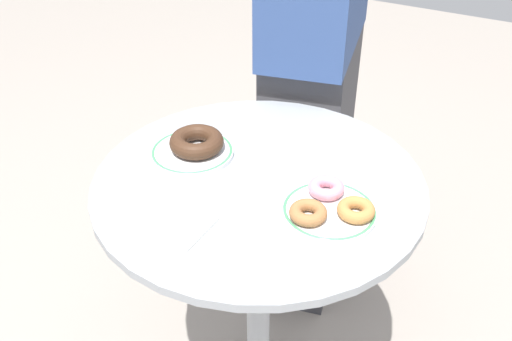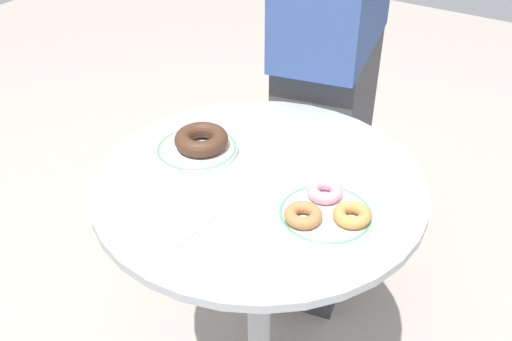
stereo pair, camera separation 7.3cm
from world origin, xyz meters
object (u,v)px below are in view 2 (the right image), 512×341
object	(u,v)px
plate_right	(325,215)
donut_cinnamon	(303,215)
cafe_table	(259,275)
paper_napkin	(168,217)
donut_old_fashioned	(352,215)
donut_chocolate	(201,139)
person_figure	(330,59)
plate_left	(197,149)
donut_pink_frosted	(325,191)

from	to	relation	value
plate_right	donut_cinnamon	xyz separation A→B (m)	(-0.02, -0.04, 0.02)
cafe_table	paper_napkin	size ratio (longest dim) A/B	5.66
cafe_table	donut_old_fashioned	xyz separation A→B (m)	(0.22, -0.03, 0.30)
cafe_table	donut_chocolate	distance (m)	0.34
donut_old_fashioned	paper_napkin	bearing A→B (deg)	-149.89
plate_right	person_figure	size ratio (longest dim) A/B	0.11
cafe_table	donut_old_fashioned	distance (m)	0.37
paper_napkin	donut_cinnamon	bearing A→B (deg)	28.89
donut_chocolate	donut_cinnamon	world-z (taller)	donut_chocolate
paper_napkin	person_figure	xyz separation A→B (m)	(-0.05, 0.74, 0.03)
donut_old_fashioned	donut_cinnamon	xyz separation A→B (m)	(-0.07, -0.05, 0.00)
person_figure	plate_left	bearing A→B (deg)	-95.13
person_figure	donut_pink_frosted	bearing A→B (deg)	-64.03
donut_cinnamon	paper_napkin	size ratio (longest dim) A/B	0.50
person_figure	donut_old_fashioned	bearing A→B (deg)	-59.74
donut_chocolate	person_figure	bearing A→B (deg)	85.59
person_figure	donut_cinnamon	bearing A→B (deg)	-67.16
donut_old_fashioned	person_figure	bearing A→B (deg)	120.26
plate_left	donut_pink_frosted	bearing A→B (deg)	-0.82
cafe_table	plate_right	world-z (taller)	plate_right
plate_left	donut_chocolate	distance (m)	0.03
donut_cinnamon	person_figure	distance (m)	0.68
donut_old_fashioned	plate_right	bearing A→B (deg)	-172.98
cafe_table	paper_napkin	world-z (taller)	paper_napkin
plate_right	donut_chocolate	bearing A→B (deg)	170.50
person_figure	cafe_table	bearing A→B (deg)	-77.63
donut_old_fashioned	cafe_table	bearing A→B (deg)	172.03
plate_left	donut_cinnamon	xyz separation A→B (m)	(0.31, -0.09, 0.02)
plate_left	person_figure	bearing A→B (deg)	84.87
plate_left	donut_old_fashioned	xyz separation A→B (m)	(0.38, -0.04, 0.02)
donut_pink_frosted	plate_left	bearing A→B (deg)	179.18
donut_pink_frosted	person_figure	world-z (taller)	person_figure
plate_left	donut_cinnamon	world-z (taller)	donut_cinnamon
paper_napkin	donut_pink_frosted	bearing A→B (deg)	43.43
cafe_table	donut_cinnamon	size ratio (longest dim) A/B	11.22
donut_old_fashioned	donut_pink_frosted	xyz separation A→B (m)	(-0.07, 0.04, 0.00)
donut_chocolate	donut_old_fashioned	xyz separation A→B (m)	(0.38, -0.05, -0.01)
donut_chocolate	donut_cinnamon	distance (m)	0.32
plate_right	person_figure	bearing A→B (deg)	116.28
plate_left	paper_napkin	bearing A→B (deg)	-65.25
plate_left	paper_napkin	distance (m)	0.23
donut_pink_frosted	donut_chocolate	bearing A→B (deg)	177.63
cafe_table	donut_chocolate	bearing A→B (deg)	173.37
plate_right	donut_old_fashioned	size ratio (longest dim) A/B	2.55
paper_napkin	person_figure	world-z (taller)	person_figure
donut_cinnamon	plate_right	bearing A→B (deg)	60.05
plate_right	donut_pink_frosted	bearing A→B (deg)	120.14
donut_chocolate	person_figure	size ratio (longest dim) A/B	0.07
plate_left	donut_old_fashioned	world-z (taller)	donut_old_fashioned
donut_old_fashioned	donut_cinnamon	distance (m)	0.09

